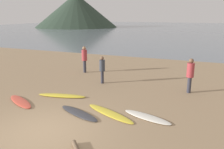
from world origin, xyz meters
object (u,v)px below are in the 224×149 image
surfboard_3 (110,113)px  person_0 (102,68)px  surfboard_0 (20,101)px  surfboard_2 (79,113)px  person_1 (84,57)px  surfboard_4 (147,117)px  person_2 (190,73)px  surfboard_1 (62,96)px

surfboard_3 → person_0: (-2.03, 3.72, 0.89)m
surfboard_3 → surfboard_0: bearing=-150.5°
surfboard_2 → surfboard_3: (1.14, 0.47, -0.01)m
surfboard_3 → person_1: (-4.20, 5.57, 1.02)m
surfboard_4 → person_2: (1.24, 3.67, 1.00)m
surfboard_3 → person_0: bearing=143.1°
surfboard_2 → surfboard_0: bearing=-160.0°
person_0 → person_1: (-2.16, 1.85, 0.13)m
surfboard_1 → surfboard_4: (4.35, -0.75, -0.01)m
surfboard_3 → surfboard_4: surfboard_4 is taller
surfboard_2 → person_1: size_ratio=1.21×
person_0 → person_1: size_ratio=0.88×
person_2 → person_0: bearing=153.5°
surfboard_2 → person_1: bearing=138.6°
surfboard_0 → person_0: size_ratio=1.35×
surfboard_0 → person_1: (0.01, 5.94, 1.01)m
surfboard_2 → person_1: (-3.06, 6.04, 1.01)m
surfboard_1 → surfboard_2: 2.27m
person_1 → surfboard_4: bearing=-168.4°
person_2 → person_1: bearing=137.7°
surfboard_3 → surfboard_4: size_ratio=1.25×
surfboard_4 → person_1: person_1 is taller
surfboard_2 → surfboard_4: 2.68m
surfboard_0 → surfboard_1: size_ratio=0.89×
surfboard_0 → person_2: person_2 is taller
surfboard_4 → person_0: person_0 is taller
person_0 → person_2: 4.73m
surfboard_2 → person_2: bearing=70.4°
surfboard_3 → surfboard_4: bearing=32.5°
surfboard_3 → person_1: size_ratio=1.42×
surfboard_0 → person_0: person_0 is taller
surfboard_1 → person_2: (5.59, 2.92, 0.99)m
surfboard_1 → surfboard_4: surfboard_1 is taller
surfboard_3 → person_1: person_1 is taller
surfboard_4 → surfboard_1: bearing=-172.7°
surfboard_0 → person_1: size_ratio=1.18×
surfboard_3 → person_0: person_0 is taller
surfboard_3 → surfboard_1: bearing=-173.8°
surfboard_2 → person_1: 6.84m
surfboard_1 → person_0: (0.87, 2.76, 0.87)m
surfboard_3 → person_0: 4.33m
surfboard_4 → person_0: size_ratio=1.29×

